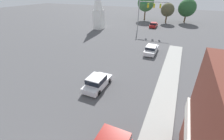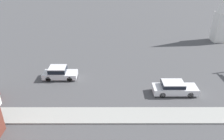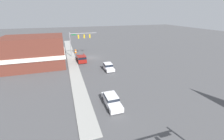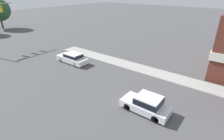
# 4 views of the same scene
# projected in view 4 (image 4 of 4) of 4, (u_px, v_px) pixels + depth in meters

# --- Properties ---
(car_lead) EXTENTS (1.87, 4.23, 1.55)m
(car_lead) POSITION_uv_depth(u_px,v_px,m) (147.00, 104.00, 14.90)
(car_lead) COLOR black
(car_lead) RESTS_ON ground
(car_oncoming) EXTENTS (1.81, 4.88, 1.46)m
(car_oncoming) POSITION_uv_depth(u_px,v_px,m) (73.00, 58.00, 24.88)
(car_oncoming) COLOR black
(car_oncoming) RESTS_ON ground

